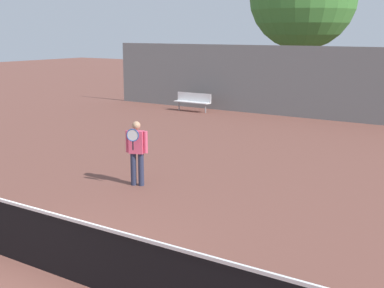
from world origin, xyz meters
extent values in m
plane|color=brown|center=(0.00, 0.00, 0.00)|extent=(100.00, 100.00, 0.00)
cube|color=black|center=(0.00, 0.00, 0.49)|extent=(10.13, 0.03, 0.98)
cube|color=white|center=(0.00, 0.00, 1.00)|extent=(10.13, 0.04, 0.05)
cylinder|color=#282D47|center=(-1.74, 4.53, 0.41)|extent=(0.14, 0.14, 0.82)
cylinder|color=#282D47|center=(-1.55, 4.60, 0.41)|extent=(0.14, 0.14, 0.82)
cube|color=#DB4C6B|center=(-1.65, 4.57, 1.10)|extent=(0.41, 0.32, 0.56)
cylinder|color=#DB4C6B|center=(-1.86, 4.48, 1.11)|extent=(0.10, 0.10, 0.54)
cylinder|color=#DB4C6B|center=(-1.43, 4.65, 1.11)|extent=(0.10, 0.10, 0.54)
sphere|color=tan|center=(-1.65, 4.57, 1.51)|extent=(0.20, 0.20, 0.20)
cylinder|color=black|center=(-1.55, 4.31, 1.07)|extent=(0.03, 0.03, 0.22)
torus|color=#28519E|center=(-1.55, 4.31, 1.32)|extent=(0.30, 0.14, 0.31)
cylinder|color=silver|center=(-1.55, 4.31, 1.32)|extent=(0.25, 0.10, 0.27)
cube|color=white|center=(-7.48, 15.58, 0.45)|extent=(1.89, 0.40, 0.04)
cylinder|color=gray|center=(-8.23, 15.58, 0.21)|extent=(0.06, 0.06, 0.43)
cylinder|color=gray|center=(-6.72, 15.58, 0.21)|extent=(0.06, 0.06, 0.43)
cube|color=white|center=(-7.48, 15.76, 0.67)|extent=(1.89, 0.04, 0.40)
cube|color=gray|center=(0.00, 16.81, 1.56)|extent=(25.60, 0.06, 3.13)
cylinder|color=brown|center=(-4.63, 21.62, 1.66)|extent=(0.36, 0.36, 3.32)
camera|label=1|loc=(6.65, -5.25, 3.76)|focal=50.00mm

